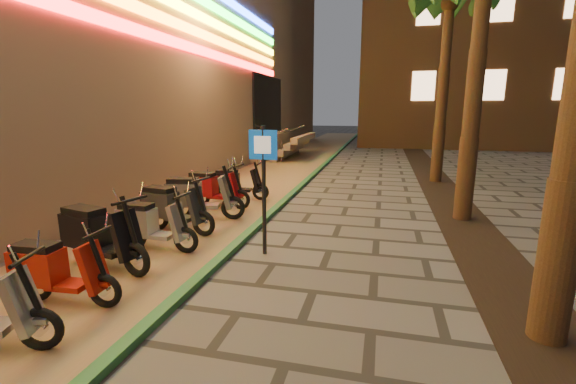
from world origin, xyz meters
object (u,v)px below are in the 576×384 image
(scooter_5, at_px, (54,270))
(scooter_6, at_px, (97,235))
(scooter_8, at_px, (170,207))
(scooter_10, at_px, (212,188))
(scooter_9, at_px, (196,196))
(scooter_11, at_px, (235,183))
(pedestrian_sign, at_px, (264,173))
(scooter_7, at_px, (149,224))

(scooter_5, distance_m, scooter_6, 1.22)
(scooter_5, relative_size, scooter_8, 0.87)
(scooter_10, bearing_deg, scooter_9, -81.23)
(scooter_5, bearing_deg, scooter_8, 89.26)
(scooter_5, height_order, scooter_6, scooter_6)
(scooter_11, bearing_deg, pedestrian_sign, -66.74)
(scooter_10, distance_m, scooter_11, 1.06)
(scooter_5, bearing_deg, scooter_10, 88.45)
(pedestrian_sign, xyz_separation_m, scooter_11, (-2.10, 3.93, -1.00))
(scooter_5, distance_m, scooter_10, 5.28)
(scooter_6, bearing_deg, scooter_7, 83.51)
(pedestrian_sign, bearing_deg, scooter_7, -170.88)
(scooter_6, xyz_separation_m, scooter_7, (0.33, 0.93, -0.07))
(scooter_8, distance_m, scooter_10, 2.11)
(scooter_8, xyz_separation_m, scooter_11, (0.22, 3.15, -0.05))
(scooter_7, bearing_deg, scooter_11, 91.60)
(scooter_6, bearing_deg, scooter_10, 101.56)
(scooter_5, height_order, scooter_8, scooter_8)
(scooter_7, bearing_deg, pedestrian_sign, 9.67)
(scooter_5, relative_size, scooter_6, 0.84)
(scooter_6, relative_size, scooter_10, 1.06)
(scooter_5, relative_size, scooter_7, 0.97)
(scooter_10, bearing_deg, scooter_8, -86.61)
(scooter_11, bearing_deg, scooter_8, -98.84)
(scooter_5, xyz_separation_m, scooter_11, (0.07, 6.32, 0.01))
(scooter_9, relative_size, scooter_11, 1.17)
(scooter_8, xyz_separation_m, scooter_10, (-0.02, 2.11, -0.01))
(scooter_8, bearing_deg, scooter_5, -77.91)
(pedestrian_sign, relative_size, scooter_9, 1.25)
(scooter_6, relative_size, scooter_8, 1.03)
(scooter_6, relative_size, scooter_7, 1.14)
(scooter_7, distance_m, scooter_9, 2.03)
(scooter_9, bearing_deg, scooter_8, -108.08)
(scooter_7, bearing_deg, scooter_8, 101.92)
(scooter_7, xyz_separation_m, scooter_8, (-0.18, 1.06, 0.05))
(pedestrian_sign, height_order, scooter_11, pedestrian_sign)
(scooter_7, height_order, scooter_11, scooter_7)
(scooter_7, relative_size, scooter_10, 0.93)
(scooter_7, bearing_deg, scooter_5, -88.83)
(scooter_5, distance_m, scooter_7, 2.10)
(scooter_7, distance_m, scooter_8, 1.08)
(pedestrian_sign, distance_m, scooter_6, 2.90)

